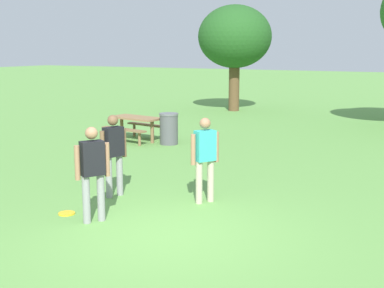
{
  "coord_description": "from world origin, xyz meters",
  "views": [
    {
      "loc": [
        4.07,
        -6.63,
        2.93
      ],
      "look_at": [
        -0.83,
        2.47,
        1.0
      ],
      "focal_mm": 48.4,
      "sensor_mm": 36.0,
      "label": 1
    }
  ],
  "objects_px": {
    "frisbee": "(67,213)",
    "trash_can_beside_table": "(169,129)",
    "picnic_table_near": "(137,123)",
    "tree_tall_left": "(235,37)",
    "person_catcher": "(93,168)",
    "person_thrower": "(205,154)",
    "person_bystander": "(114,150)"
  },
  "relations": [
    {
      "from": "frisbee",
      "to": "trash_can_beside_table",
      "type": "distance_m",
      "value": 7.01
    },
    {
      "from": "picnic_table_near",
      "to": "trash_can_beside_table",
      "type": "relative_size",
      "value": 1.98
    },
    {
      "from": "frisbee",
      "to": "tree_tall_left",
      "type": "distance_m",
      "value": 16.36
    },
    {
      "from": "trash_can_beside_table",
      "to": "person_catcher",
      "type": "bearing_deg",
      "value": -69.24
    },
    {
      "from": "frisbee",
      "to": "picnic_table_near",
      "type": "bearing_deg",
      "value": 114.6
    },
    {
      "from": "person_thrower",
      "to": "person_catcher",
      "type": "height_order",
      "value": "same"
    },
    {
      "from": "person_catcher",
      "to": "person_bystander",
      "type": "distance_m",
      "value": 1.55
    },
    {
      "from": "person_bystander",
      "to": "picnic_table_near",
      "type": "bearing_deg",
      "value": 120.28
    },
    {
      "from": "frisbee",
      "to": "trash_can_beside_table",
      "type": "height_order",
      "value": "trash_can_beside_table"
    },
    {
      "from": "picnic_table_near",
      "to": "trash_can_beside_table",
      "type": "distance_m",
      "value": 1.21
    },
    {
      "from": "person_catcher",
      "to": "person_bystander",
      "type": "height_order",
      "value": "same"
    },
    {
      "from": "person_bystander",
      "to": "trash_can_beside_table",
      "type": "height_order",
      "value": "person_bystander"
    },
    {
      "from": "person_thrower",
      "to": "frisbee",
      "type": "xyz_separation_m",
      "value": [
        -1.85,
        -1.81,
        -0.93
      ]
    },
    {
      "from": "trash_can_beside_table",
      "to": "tree_tall_left",
      "type": "distance_m",
      "value": 9.48
    },
    {
      "from": "person_bystander",
      "to": "person_catcher",
      "type": "bearing_deg",
      "value": -66.18
    },
    {
      "from": "picnic_table_near",
      "to": "tree_tall_left",
      "type": "relative_size",
      "value": 0.39
    },
    {
      "from": "person_bystander",
      "to": "frisbee",
      "type": "relative_size",
      "value": 5.5
    },
    {
      "from": "trash_can_beside_table",
      "to": "tree_tall_left",
      "type": "relative_size",
      "value": 0.2
    },
    {
      "from": "frisbee",
      "to": "picnic_table_near",
      "type": "height_order",
      "value": "picnic_table_near"
    },
    {
      "from": "picnic_table_near",
      "to": "tree_tall_left",
      "type": "height_order",
      "value": "tree_tall_left"
    },
    {
      "from": "person_bystander",
      "to": "trash_can_beside_table",
      "type": "bearing_deg",
      "value": 109.93
    },
    {
      "from": "picnic_table_near",
      "to": "person_catcher",
      "type": "bearing_deg",
      "value": -61.0
    },
    {
      "from": "trash_can_beside_table",
      "to": "person_thrower",
      "type": "bearing_deg",
      "value": -52.8
    },
    {
      "from": "person_thrower",
      "to": "tree_tall_left",
      "type": "xyz_separation_m",
      "value": [
        -5.46,
        13.78,
        2.45
      ]
    },
    {
      "from": "person_catcher",
      "to": "tree_tall_left",
      "type": "relative_size",
      "value": 0.34
    },
    {
      "from": "person_thrower",
      "to": "person_bystander",
      "type": "xyz_separation_m",
      "value": [
        -1.78,
        -0.48,
        0.0
      ]
    },
    {
      "from": "person_bystander",
      "to": "frisbee",
      "type": "bearing_deg",
      "value": -93.14
    },
    {
      "from": "person_catcher",
      "to": "frisbee",
      "type": "distance_m",
      "value": 1.17
    },
    {
      "from": "person_thrower",
      "to": "tree_tall_left",
      "type": "relative_size",
      "value": 0.34
    },
    {
      "from": "trash_can_beside_table",
      "to": "tree_tall_left",
      "type": "bearing_deg",
      "value": 100.99
    },
    {
      "from": "person_thrower",
      "to": "tree_tall_left",
      "type": "bearing_deg",
      "value": 111.61
    },
    {
      "from": "person_catcher",
      "to": "frisbee",
      "type": "relative_size",
      "value": 5.5
    }
  ]
}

